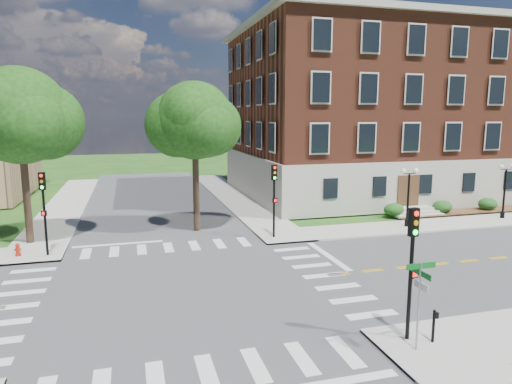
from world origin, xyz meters
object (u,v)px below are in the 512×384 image
object	(u,v)px
traffic_signal_se	(412,257)
street_sign_pole	(420,289)
traffic_signal_nw	(44,203)
fire_hydrant	(18,250)
traffic_signal_ne	(274,191)
twin_lamp_west	(408,194)
twin_lamp_east	(505,188)
push_button_post	(434,324)

from	to	relation	value
traffic_signal_se	street_sign_pole	size ratio (longest dim) A/B	1.55
traffic_signal_nw	fire_hydrant	world-z (taller)	traffic_signal_nw
traffic_signal_ne	traffic_signal_nw	bearing A→B (deg)	-178.91
twin_lamp_west	street_sign_pole	xyz separation A→B (m)	(-9.99, -15.60, -0.21)
twin_lamp_east	traffic_signal_se	bearing A→B (deg)	-140.82
push_button_post	street_sign_pole	bearing A→B (deg)	-161.48
traffic_signal_se	twin_lamp_east	xyz separation A→B (m)	(18.64, 15.19, -0.66)
traffic_signal_nw	twin_lamp_east	xyz separation A→B (m)	(32.79, 0.91, -0.66)
traffic_signal_nw	push_button_post	distance (m)	21.09
push_button_post	fire_hydrant	size ratio (longest dim) A/B	1.60
traffic_signal_nw	fire_hydrant	distance (m)	3.17
twin_lamp_west	push_button_post	world-z (taller)	twin_lamp_west
traffic_signal_nw	twin_lamp_east	bearing A→B (deg)	1.59
twin_lamp_west	street_sign_pole	bearing A→B (deg)	-122.63
traffic_signal_nw	street_sign_pole	size ratio (longest dim) A/B	1.55
street_sign_pole	twin_lamp_east	bearing A→B (deg)	40.33
traffic_signal_ne	street_sign_pole	distance (m)	15.34
traffic_signal_ne	push_button_post	distance (m)	15.25
traffic_signal_nw	street_sign_pole	world-z (taller)	traffic_signal_nw
traffic_signal_se	fire_hydrant	bearing A→B (deg)	137.22
traffic_signal_ne	street_sign_pole	bearing A→B (deg)	-89.17
twin_lamp_west	twin_lamp_east	size ratio (longest dim) A/B	1.00
traffic_signal_se	push_button_post	world-z (taller)	traffic_signal_se
twin_lamp_west	push_button_post	xyz separation A→B (m)	(-9.11, -15.31, -1.73)
traffic_signal_ne	push_button_post	bearing A→B (deg)	-85.80
traffic_signal_se	traffic_signal_ne	size ratio (longest dim) A/B	1.00
twin_lamp_east	push_button_post	distance (m)	23.87
street_sign_pole	fire_hydrant	distance (m)	21.95
traffic_signal_se	traffic_signal_nw	world-z (taller)	same
traffic_signal_se	twin_lamp_east	size ratio (longest dim) A/B	1.13
twin_lamp_west	push_button_post	bearing A→B (deg)	-120.76
street_sign_pole	push_button_post	world-z (taller)	street_sign_pole
twin_lamp_west	fire_hydrant	world-z (taller)	twin_lamp_west
traffic_signal_se	fire_hydrant	size ratio (longest dim) A/B	6.40
traffic_signal_ne	twin_lamp_east	size ratio (longest dim) A/B	1.13
traffic_signal_nw	twin_lamp_west	size ratio (longest dim) A/B	1.13
street_sign_pole	push_button_post	distance (m)	1.77
push_button_post	traffic_signal_ne	bearing A→B (deg)	94.20
twin_lamp_west	fire_hydrant	distance (m)	25.66
traffic_signal_nw	twin_lamp_east	size ratio (longest dim) A/B	1.13
fire_hydrant	traffic_signal_ne	bearing A→B (deg)	-0.08
traffic_signal_se	twin_lamp_west	world-z (taller)	traffic_signal_se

